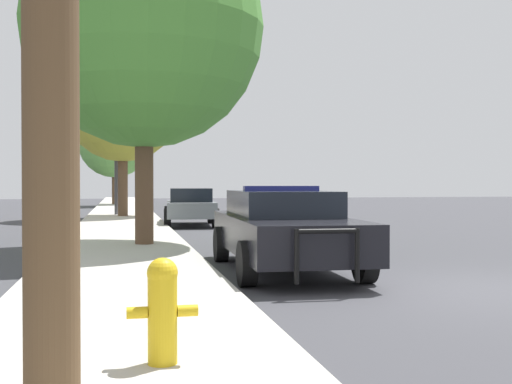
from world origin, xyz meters
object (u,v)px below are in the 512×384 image
at_px(traffic_light, 143,127).
at_px(tree_sidewalk_far, 114,142).
at_px(police_car, 284,228).
at_px(tree_sidewalk_near, 144,28).
at_px(tree_sidewalk_mid, 123,103).
at_px(fire_hydrant, 162,307).
at_px(car_background_midblock, 190,206).

height_order(traffic_light, tree_sidewalk_far, tree_sidewalk_far).
distance_m(police_car, traffic_light, 18.71).
height_order(police_car, traffic_light, traffic_light).
xyz_separation_m(tree_sidewalk_far, tree_sidewalk_near, (0.97, -28.15, 0.90)).
bearing_deg(traffic_light, police_car, -84.30).
bearing_deg(tree_sidewalk_mid, tree_sidewalk_near, -87.96).
relative_size(fire_hydrant, traffic_light, 0.15).
relative_size(car_background_midblock, tree_sidewalk_far, 0.63).
relative_size(car_background_midblock, tree_sidewalk_mid, 0.55).
bearing_deg(tree_sidewalk_mid, car_background_midblock, -64.03).
bearing_deg(fire_hydrant, tree_sidewalk_far, 91.14).
height_order(car_background_midblock, tree_sidewalk_far, tree_sidewalk_far).
bearing_deg(traffic_light, tree_sidewalk_near, -91.84).
xyz_separation_m(fire_hydrant, traffic_light, (0.66, 24.21, 3.49)).
bearing_deg(traffic_light, fire_hydrant, -91.57).
bearing_deg(police_car, tree_sidewalk_far, -82.67).
height_order(traffic_light, car_background_midblock, traffic_light).
relative_size(traffic_light, car_background_midblock, 1.38).
xyz_separation_m(police_car, fire_hydrant, (-2.49, -5.89, -0.19)).
height_order(police_car, fire_hydrant, police_car).
height_order(tree_sidewalk_far, tree_sidewalk_near, tree_sidewalk_near).
xyz_separation_m(police_car, car_background_midblock, (-0.36, 12.16, -0.04)).
height_order(traffic_light, tree_sidewalk_mid, tree_sidewalk_mid).
bearing_deg(tree_sidewalk_far, car_background_midblock, -81.85).
bearing_deg(police_car, car_background_midblock, -86.71).
height_order(police_car, car_background_midblock, police_car).
xyz_separation_m(police_car, traffic_light, (-1.83, 18.32, 3.30)).
relative_size(police_car, tree_sidewalk_near, 0.66).
bearing_deg(car_background_midblock, tree_sidewalk_near, -99.45).
bearing_deg(tree_sidewalk_near, traffic_light, 88.16).
bearing_deg(police_car, tree_sidewalk_near, -59.81).
bearing_deg(tree_sidewalk_near, car_background_midblock, 76.45).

